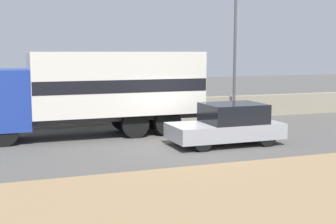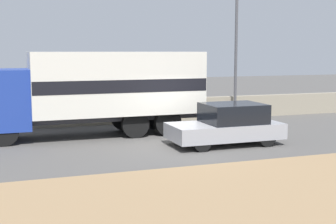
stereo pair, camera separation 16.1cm
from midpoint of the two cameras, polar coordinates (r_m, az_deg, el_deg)
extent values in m
plane|color=#514F4C|center=(16.79, 2.72, -4.16)|extent=(80.00, 80.00, 0.00)
cube|color=#937551|center=(11.94, 13.12, -9.10)|extent=(60.00, 5.46, 0.04)
cube|color=gray|center=(22.16, -3.02, 0.12)|extent=(60.00, 0.35, 1.10)
cylinder|color=#4C4C51|center=(23.15, 8.49, 7.47)|extent=(0.14, 0.14, 6.82)
cube|color=navy|center=(18.37, -19.35, 1.46)|extent=(1.97, 2.11, 2.22)
cube|color=#2D2D33|center=(18.99, -5.97, -0.47)|extent=(6.75, 1.37, 0.25)
cube|color=silver|center=(18.85, -6.03, 3.59)|extent=(6.75, 2.49, 2.45)
cube|color=black|center=(18.85, -6.02, 3.39)|extent=(6.72, 2.51, 0.49)
cylinder|color=black|center=(17.63, -19.18, -2.24)|extent=(1.08, 0.28, 1.08)
cylinder|color=black|center=(19.38, -19.23, -1.39)|extent=(1.08, 0.28, 1.08)
cylinder|color=black|center=(18.71, 0.22, -1.27)|extent=(1.08, 0.28, 1.08)
cylinder|color=black|center=(20.37, -1.47, -0.56)|extent=(1.08, 0.28, 1.08)
cylinder|color=black|center=(18.30, -3.76, -1.49)|extent=(1.08, 0.28, 1.08)
cylinder|color=black|center=(19.99, -5.15, -0.74)|extent=(1.08, 0.28, 1.08)
cube|color=#9E9EA3|center=(17.05, 7.20, -2.27)|extent=(4.05, 1.89, 0.55)
cube|color=black|center=(17.11, 8.20, -0.14)|extent=(2.11, 1.74, 0.70)
cylinder|color=black|center=(15.83, 4.47, -3.73)|extent=(0.63, 0.20, 0.63)
cylinder|color=black|center=(17.32, 2.24, -2.73)|extent=(0.63, 0.20, 0.63)
cylinder|color=black|center=(16.99, 12.24, -3.10)|extent=(0.63, 0.20, 0.63)
cylinder|color=black|center=(18.39, 9.53, -2.23)|extent=(0.63, 0.20, 0.63)
camera|label=1|loc=(0.08, -89.74, 0.03)|focal=50.00mm
camera|label=2|loc=(0.08, 90.26, -0.03)|focal=50.00mm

